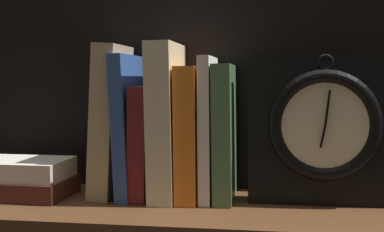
# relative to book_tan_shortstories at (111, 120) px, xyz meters

# --- Properties ---
(ground_plane) EXTENTS (0.83, 0.27, 0.03)m
(ground_plane) POSITION_rel_book_tan_shortstories_xyz_m (0.11, -0.04, -0.14)
(ground_plane) COLOR #4C2D19
(back_panel) EXTENTS (0.83, 0.01, 0.42)m
(back_panel) POSITION_rel_book_tan_shortstories_xyz_m (0.11, 0.08, 0.08)
(back_panel) COLOR black
(back_panel) RESTS_ON ground_plane
(book_tan_shortstories) EXTENTS (0.05, 0.12, 0.25)m
(book_tan_shortstories) POSITION_rel_book_tan_shortstories_xyz_m (0.00, 0.00, 0.00)
(book_tan_shortstories) COLOR tan
(book_tan_shortstories) RESTS_ON ground_plane
(book_blue_modern) EXTENTS (0.03, 0.14, 0.23)m
(book_blue_modern) POSITION_rel_book_tan_shortstories_xyz_m (0.03, 0.00, -0.01)
(book_blue_modern) COLOR #2D4C8E
(book_blue_modern) RESTS_ON ground_plane
(book_maroon_dawkins) EXTENTS (0.03, 0.13, 0.18)m
(book_maroon_dawkins) POSITION_rel_book_tan_shortstories_xyz_m (0.06, 0.00, -0.03)
(book_maroon_dawkins) COLOR maroon
(book_maroon_dawkins) RESTS_ON ground_plane
(book_cream_twain) EXTENTS (0.04, 0.16, 0.25)m
(book_cream_twain) POSITION_rel_book_tan_shortstories_xyz_m (0.10, 0.00, 0.00)
(book_cream_twain) COLOR beige
(book_cream_twain) RESTS_ON ground_plane
(book_orange_pandolfini) EXTENTS (0.04, 0.15, 0.21)m
(book_orange_pandolfini) POSITION_rel_book_tan_shortstories_xyz_m (0.13, 0.00, -0.02)
(book_orange_pandolfini) COLOR orange
(book_orange_pandolfini) RESTS_ON ground_plane
(book_white_catcher) EXTENTS (0.02, 0.14, 0.23)m
(book_white_catcher) POSITION_rel_book_tan_shortstories_xyz_m (0.16, 0.00, -0.01)
(book_white_catcher) COLOR silver
(book_white_catcher) RESTS_ON ground_plane
(book_green_romantic) EXTENTS (0.03, 0.14, 0.22)m
(book_green_romantic) POSITION_rel_book_tan_shortstories_xyz_m (0.19, 0.00, -0.02)
(book_green_romantic) COLOR #476B44
(book_green_romantic) RESTS_ON ground_plane
(framed_clock) EXTENTS (0.23, 0.07, 0.23)m
(framed_clock) POSITION_rel_book_tan_shortstories_xyz_m (0.34, -0.01, -0.01)
(framed_clock) COLOR black
(framed_clock) RESTS_ON ground_plane
(book_stack_side) EXTENTS (0.17, 0.12, 0.06)m
(book_stack_side) POSITION_rel_book_tan_shortstories_xyz_m (-0.15, -0.03, -0.09)
(book_stack_side) COLOR #471E19
(book_stack_side) RESTS_ON ground_plane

